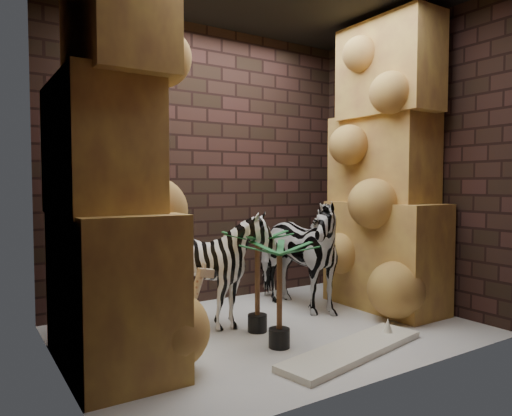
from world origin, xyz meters
TOP-DOWN VIEW (x-y plane):
  - floor at (0.00, 0.00)m, footprint 3.50×3.50m
  - wall_back at (0.00, 1.25)m, footprint 3.50×0.00m
  - wall_front at (0.00, -1.25)m, footprint 3.50×0.00m
  - wall_left at (-1.75, 0.00)m, footprint 0.00×3.00m
  - wall_right at (1.75, 0.00)m, footprint 0.00×3.00m
  - rock_pillar_left at (-1.40, 0.00)m, footprint 0.68×1.30m
  - rock_pillar_right at (1.42, 0.00)m, footprint 0.58×1.25m
  - zebra_right at (0.57, 0.45)m, footprint 0.72×1.19m
  - zebra_left at (-0.39, 0.34)m, footprint 1.07×1.23m
  - giraffe_toy at (-1.05, -0.30)m, footprint 0.38×0.13m
  - palm_front at (-0.13, 0.04)m, footprint 0.36×0.36m
  - palm_back at (-0.20, -0.38)m, footprint 0.36×0.36m
  - surfboard at (0.20, -0.79)m, footprint 1.47×0.61m

SIDE VIEW (x-z plane):
  - floor at x=0.00m, z-range 0.00..0.00m
  - surfboard at x=0.20m, z-range 0.00..0.05m
  - giraffe_toy at x=-1.05m, z-range 0.00..0.74m
  - palm_back at x=-0.20m, z-range 0.00..0.85m
  - palm_front at x=-0.13m, z-range 0.00..0.90m
  - zebra_left at x=-0.39m, z-range 0.00..0.96m
  - zebra_right at x=0.57m, z-range 0.00..1.35m
  - wall_back at x=0.00m, z-range -0.25..3.25m
  - wall_front at x=0.00m, z-range -0.25..3.25m
  - wall_left at x=-1.75m, z-range 0.00..3.00m
  - wall_right at x=1.75m, z-range 0.00..3.00m
  - rock_pillar_left at x=-1.40m, z-range 0.00..3.00m
  - rock_pillar_right at x=1.42m, z-range 0.00..3.00m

